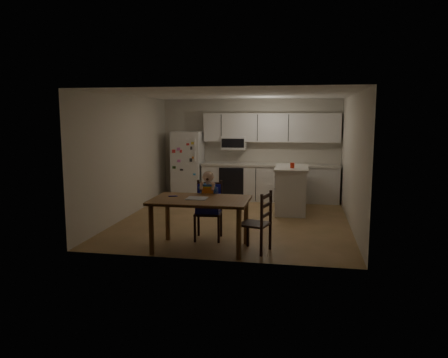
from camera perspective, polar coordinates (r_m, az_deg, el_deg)
room at (r=9.13m, az=1.91°, el=2.96°), size 4.52×5.01×2.51m
refrigerator at (r=11.12m, az=-4.73°, el=1.84°), size 0.72×0.70×1.70m
kitchen_run at (r=10.86m, az=5.91°, el=1.81°), size 3.37×0.62×2.15m
kitchen_island at (r=9.69m, az=8.79°, el=-1.28°), size 0.70×1.34×0.99m
red_cup at (r=9.37m, az=8.91°, el=1.77°), size 0.09×0.09×0.11m
dining_table at (r=6.85m, az=-3.11°, el=-3.50°), size 1.51×0.97×0.81m
napkin at (r=6.84m, az=-3.55°, el=-2.53°), size 0.32×0.27×0.01m
toddler_spoon at (r=7.05m, az=-6.77°, el=-2.23°), size 0.12×0.06×0.02m
chair_booster at (r=7.43m, az=-2.03°, el=-2.52°), size 0.47×0.47×1.17m
chair_side at (r=6.75m, az=4.77°, el=-5.13°), size 0.52×0.52×0.95m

